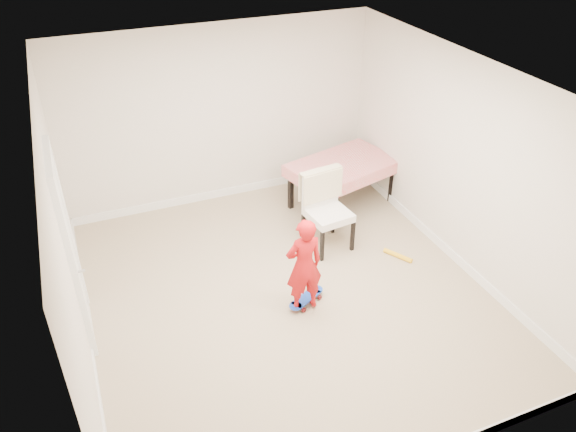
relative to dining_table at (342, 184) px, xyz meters
name	(u,v)px	position (x,y,z in m)	size (l,w,h in m)	color
ground	(287,293)	(-1.53, -1.58, -0.35)	(5.00, 5.00, 0.00)	tan
ceiling	(286,83)	(-1.53, -1.58, 2.23)	(4.50, 5.00, 0.04)	silver
wall_back	(220,117)	(-1.53, 0.90, 0.95)	(4.50, 0.04, 2.60)	silver
wall_front	(416,362)	(-1.53, -4.06, 0.95)	(4.50, 0.04, 2.60)	silver
wall_left	(67,246)	(-3.76, -1.58, 0.95)	(0.04, 5.00, 2.60)	silver
wall_right	(459,163)	(0.70, -1.58, 0.95)	(0.04, 5.00, 2.60)	silver
door	(72,252)	(-3.75, -1.28, 0.67)	(0.10, 0.94, 2.11)	white
baseboard_back	(225,192)	(-1.53, 0.91, -0.29)	(4.50, 0.02, 0.12)	white
baseboard_left	(91,341)	(-3.77, -1.58, -0.29)	(0.02, 5.00, 0.12)	white
baseboard_right	(444,247)	(0.71, -1.58, -0.29)	(0.02, 5.00, 0.12)	white
dining_table	(342,184)	(0.00, 0.00, 0.00)	(1.50, 0.95, 0.70)	#A81908
dining_chair	(329,212)	(-0.66, -0.89, 0.17)	(0.57, 0.65, 1.05)	beige
skateboard	(306,300)	(-1.38, -1.82, -0.31)	(0.53, 0.19, 0.08)	blue
child	(304,268)	(-1.45, -1.90, 0.24)	(0.43, 0.28, 1.17)	red
foam_toy	(398,255)	(0.08, -1.47, -0.32)	(0.06, 0.06, 0.40)	yellow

